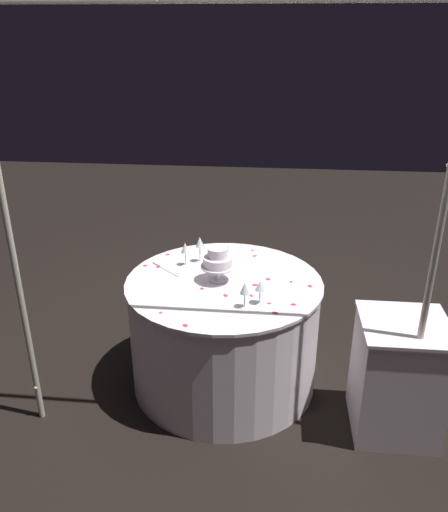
{
  "coord_description": "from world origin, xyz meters",
  "views": [
    {
      "loc": [
        -0.3,
        2.98,
        2.3
      ],
      "look_at": [
        0.0,
        0.0,
        0.96
      ],
      "focal_mm": 36.24,
      "sensor_mm": 36.0,
      "label": 1
    }
  ],
  "objects_px": {
    "side_table": "(397,376)",
    "cake_knife": "(165,268)",
    "tiered_cake": "(218,260)",
    "wine_glass_1": "(245,289)",
    "wine_glass_4": "(260,287)",
    "decorative_arch": "(214,181)",
    "wine_glass_2": "(185,249)",
    "wine_glass_3": "(200,243)",
    "main_table": "(224,332)",
    "wine_glass_0": "(227,252)"
  },
  "relations": [
    {
      "from": "main_table",
      "to": "decorative_arch",
      "type": "bearing_deg",
      "value": 90.12
    },
    {
      "from": "wine_glass_0",
      "to": "wine_glass_4",
      "type": "distance_m",
      "value": 0.56
    },
    {
      "from": "cake_knife",
      "to": "wine_glass_3",
      "type": "bearing_deg",
      "value": -147.47
    },
    {
      "from": "wine_glass_0",
      "to": "wine_glass_4",
      "type": "relative_size",
      "value": 0.97
    },
    {
      "from": "decorative_arch",
      "to": "tiered_cake",
      "type": "height_order",
      "value": "decorative_arch"
    },
    {
      "from": "decorative_arch",
      "to": "wine_glass_2",
      "type": "distance_m",
      "value": 1.03
    },
    {
      "from": "wine_glass_2",
      "to": "wine_glass_3",
      "type": "relative_size",
      "value": 0.9
    },
    {
      "from": "side_table",
      "to": "wine_glass_3",
      "type": "height_order",
      "value": "wine_glass_3"
    },
    {
      "from": "wine_glass_4",
      "to": "cake_knife",
      "type": "height_order",
      "value": "wine_glass_4"
    },
    {
      "from": "main_table",
      "to": "wine_glass_0",
      "type": "xyz_separation_m",
      "value": [
        0.0,
        -0.23,
        0.49
      ]
    },
    {
      "from": "decorative_arch",
      "to": "wine_glass_4",
      "type": "height_order",
      "value": "decorative_arch"
    },
    {
      "from": "side_table",
      "to": "wine_glass_2",
      "type": "distance_m",
      "value": 1.58
    },
    {
      "from": "main_table",
      "to": "wine_glass_2",
      "type": "xyz_separation_m",
      "value": [
        0.29,
        -0.22,
        0.51
      ]
    },
    {
      "from": "tiered_cake",
      "to": "side_table",
      "type": "bearing_deg",
      "value": 162.46
    },
    {
      "from": "wine_glass_2",
      "to": "wine_glass_3",
      "type": "xyz_separation_m",
      "value": [
        -0.09,
        -0.07,
        0.02
      ]
    },
    {
      "from": "wine_glass_1",
      "to": "wine_glass_3",
      "type": "height_order",
      "value": "wine_glass_3"
    },
    {
      "from": "tiered_cake",
      "to": "wine_glass_3",
      "type": "bearing_deg",
      "value": -61.09
    },
    {
      "from": "side_table",
      "to": "cake_knife",
      "type": "bearing_deg",
      "value": -18.28
    },
    {
      "from": "decorative_arch",
      "to": "main_table",
      "type": "height_order",
      "value": "decorative_arch"
    },
    {
      "from": "decorative_arch",
      "to": "wine_glass_3",
      "type": "distance_m",
      "value": 1.05
    },
    {
      "from": "decorative_arch",
      "to": "tiered_cake",
      "type": "relative_size",
      "value": 10.4
    },
    {
      "from": "tiered_cake",
      "to": "cake_knife",
      "type": "height_order",
      "value": "tiered_cake"
    },
    {
      "from": "tiered_cake",
      "to": "cake_knife",
      "type": "xyz_separation_m",
      "value": [
        0.38,
        -0.14,
        -0.14
      ]
    },
    {
      "from": "wine_glass_3",
      "to": "cake_knife",
      "type": "height_order",
      "value": "wine_glass_3"
    },
    {
      "from": "side_table",
      "to": "tiered_cake",
      "type": "distance_m",
      "value": 1.3
    },
    {
      "from": "wine_glass_3",
      "to": "cake_knife",
      "type": "bearing_deg",
      "value": 32.53
    },
    {
      "from": "main_table",
      "to": "wine_glass_3",
      "type": "xyz_separation_m",
      "value": [
        0.2,
        -0.29,
        0.53
      ]
    },
    {
      "from": "decorative_arch",
      "to": "wine_glass_2",
      "type": "xyz_separation_m",
      "value": [
        0.29,
        -0.72,
        -0.69
      ]
    },
    {
      "from": "decorative_arch",
      "to": "cake_knife",
      "type": "bearing_deg",
      "value": -56.55
    },
    {
      "from": "main_table",
      "to": "tiered_cake",
      "type": "xyz_separation_m",
      "value": [
        0.04,
        -0.0,
        0.54
      ]
    },
    {
      "from": "decorative_arch",
      "to": "wine_glass_1",
      "type": "height_order",
      "value": "decorative_arch"
    },
    {
      "from": "wine_glass_4",
      "to": "main_table",
      "type": "bearing_deg",
      "value": -48.27
    },
    {
      "from": "wine_glass_1",
      "to": "wine_glass_2",
      "type": "relative_size",
      "value": 0.97
    },
    {
      "from": "side_table",
      "to": "wine_glass_3",
      "type": "xyz_separation_m",
      "value": [
        1.28,
        -0.64,
        0.55
      ]
    },
    {
      "from": "main_table",
      "to": "wine_glass_4",
      "type": "bearing_deg",
      "value": 131.73
    },
    {
      "from": "wine_glass_3",
      "to": "main_table",
      "type": "bearing_deg",
      "value": 124.66
    },
    {
      "from": "main_table",
      "to": "wine_glass_4",
      "type": "distance_m",
      "value": 0.62
    },
    {
      "from": "wine_glass_4",
      "to": "wine_glass_3",
      "type": "bearing_deg",
      "value": -51.73
    },
    {
      "from": "decorative_arch",
      "to": "tiered_cake",
      "type": "distance_m",
      "value": 0.83
    },
    {
      "from": "wine_glass_4",
      "to": "cake_knife",
      "type": "relative_size",
      "value": 0.64
    },
    {
      "from": "decorative_arch",
      "to": "cake_knife",
      "type": "relative_size",
      "value": 10.42
    },
    {
      "from": "side_table",
      "to": "wine_glass_4",
      "type": "xyz_separation_m",
      "value": [
        0.84,
        -0.08,
        0.52
      ]
    },
    {
      "from": "wine_glass_0",
      "to": "cake_knife",
      "type": "height_order",
      "value": "wine_glass_0"
    },
    {
      "from": "main_table",
      "to": "wine_glass_4",
      "type": "height_order",
      "value": "wine_glass_4"
    },
    {
      "from": "tiered_cake",
      "to": "wine_glass_0",
      "type": "bearing_deg",
      "value": -98.78
    },
    {
      "from": "wine_glass_0",
      "to": "wine_glass_2",
      "type": "height_order",
      "value": "wine_glass_2"
    },
    {
      "from": "side_table",
      "to": "wine_glass_3",
      "type": "distance_m",
      "value": 1.53
    },
    {
      "from": "main_table",
      "to": "wine_glass_1",
      "type": "relative_size",
      "value": 7.91
    },
    {
      "from": "tiered_cake",
      "to": "wine_glass_1",
      "type": "bearing_deg",
      "value": 120.8
    },
    {
      "from": "wine_glass_2",
      "to": "decorative_arch",
      "type": "bearing_deg",
      "value": 112.06
    }
  ]
}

